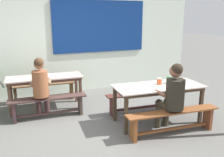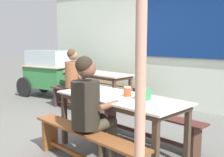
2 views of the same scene
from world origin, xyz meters
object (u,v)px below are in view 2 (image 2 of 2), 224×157
object	(u,v)px
dining_table_near	(120,102)
dining_table_far	(97,76)
person_near_front	(90,105)
person_left_back_turned	(75,76)
condiment_jar	(127,92)
bench_far_back	(115,90)
food_cart	(48,70)
bench_far_front	(77,97)
bench_near_front	(86,143)
tissue_box	(143,94)
bench_near_back	(147,122)
wooden_support_post	(140,90)

from	to	relation	value
dining_table_near	dining_table_far	bearing A→B (deg)	141.09
person_near_front	dining_table_near	bearing A→B (deg)	86.59
person_left_back_turned	condiment_jar	distance (m)	2.38
bench_far_back	food_cart	distance (m)	1.85
dining_table_far	food_cart	size ratio (longest dim) A/B	1.01
bench_far_front	bench_near_front	bearing A→B (deg)	-39.09
person_near_front	tissue_box	size ratio (longest dim) A/B	8.24
bench_near_front	person_left_back_turned	xyz separation A→B (m)	(-2.05, 1.64, 0.42)
dining_table_far	bench_far_back	bearing A→B (deg)	87.33
bench_far_front	person_left_back_turned	size ratio (longest dim) A/B	1.23
bench_far_back	food_cart	bearing A→B (deg)	-158.60
person_near_front	condiment_jar	world-z (taller)	person_near_front
dining_table_far	bench_near_front	size ratio (longest dim) A/B	0.95
person_left_back_turned	condiment_jar	bearing A→B (deg)	-25.12
bench_near_back	tissue_box	distance (m)	0.79
bench_far_front	wooden_support_post	distance (m)	3.66
dining_table_near	bench_far_front	xyz separation A→B (m)	(-1.97, 1.01, -0.38)
bench_far_front	tissue_box	distance (m)	2.54
dining_table_near	bench_far_front	size ratio (longest dim) A/B	1.13
dining_table_near	bench_near_back	world-z (taller)	dining_table_near
bench_near_back	wooden_support_post	distance (m)	1.98
bench_far_back	tissue_box	bearing A→B (deg)	-42.96
bench_near_back	food_cart	distance (m)	3.78
dining_table_near	person_near_front	bearing A→B (deg)	-93.41
bench_far_back	condiment_jar	bearing A→B (deg)	-46.14
bench_far_back	person_near_front	size ratio (longest dim) A/B	1.24
bench_far_back	wooden_support_post	xyz separation A→B (m)	(2.92, -3.11, 0.80)
bench_far_front	bench_near_front	distance (m)	2.49
food_cart	condiment_jar	xyz separation A→B (m)	(3.67, -1.40, 0.13)
person_left_back_turned	wooden_support_post	xyz separation A→B (m)	(3.09, -2.05, 0.38)
dining_table_near	person_near_front	xyz separation A→B (m)	(-0.03, -0.50, 0.05)
dining_table_far	bench_near_back	size ratio (longest dim) A/B	0.95
dining_table_far	food_cart	bearing A→B (deg)	-176.67
bench_far_front	bench_near_back	world-z (taller)	same
bench_far_back	tissue_box	world-z (taller)	tissue_box
tissue_box	dining_table_far	bearing A→B (deg)	146.12
person_left_back_turned	tissue_box	xyz separation A→B (m)	(2.41, -1.03, 0.10)
bench_far_back	bench_near_back	size ratio (longest dim) A/B	0.91
bench_near_back	food_cart	size ratio (longest dim) A/B	1.06
bench_far_back	bench_far_front	xyz separation A→B (m)	(-0.05, -1.13, 0.00)
person_left_back_turned	bench_near_front	bearing A→B (deg)	-38.73
bench_far_front	wooden_support_post	world-z (taller)	wooden_support_post
food_cart	condiment_jar	bearing A→B (deg)	-20.92
bench_near_front	food_cart	size ratio (longest dim) A/B	1.06
bench_near_front	person_left_back_turned	distance (m)	2.66
person_left_back_turned	wooden_support_post	size ratio (longest dim) A/B	0.58
person_near_front	wooden_support_post	xyz separation A→B (m)	(1.03, -0.48, 0.36)
bench_far_back	dining_table_far	bearing A→B (deg)	-92.67
bench_near_back	tissue_box	world-z (taller)	tissue_box
bench_far_front	food_cart	size ratio (longest dim) A/B	0.95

